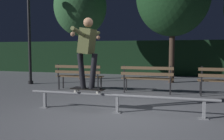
{
  "coord_description": "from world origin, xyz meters",
  "views": [
    {
      "loc": [
        1.28,
        -4.68,
        1.34
      ],
      "look_at": [
        -0.34,
        1.09,
        0.85
      ],
      "focal_mm": 38.89,
      "sensor_mm": 36.0,
      "label": 1
    }
  ],
  "objects_px": {
    "park_bench_leftmost": "(79,74)",
    "skateboarder": "(87,47)",
    "skateboard": "(87,89)",
    "tree_far_left": "(80,7)",
    "grind_rail": "(117,98)",
    "lamp_post_left": "(29,21)",
    "park_bench_left_center": "(147,76)"
  },
  "relations": [
    {
      "from": "park_bench_leftmost",
      "to": "tree_far_left",
      "type": "distance_m",
      "value": 4.1
    },
    {
      "from": "tree_far_left",
      "to": "lamp_post_left",
      "type": "height_order",
      "value": "tree_far_left"
    },
    {
      "from": "skateboard",
      "to": "park_bench_leftmost",
      "type": "distance_m",
      "value": 2.81
    },
    {
      "from": "grind_rail",
      "to": "lamp_post_left",
      "type": "distance_m",
      "value": 5.98
    },
    {
      "from": "grind_rail",
      "to": "tree_far_left",
      "type": "height_order",
      "value": "tree_far_left"
    },
    {
      "from": "grind_rail",
      "to": "skateboarder",
      "type": "relative_size",
      "value": 2.65
    },
    {
      "from": "grind_rail",
      "to": "skateboarder",
      "type": "height_order",
      "value": "skateboarder"
    },
    {
      "from": "tree_far_left",
      "to": "park_bench_left_center",
      "type": "bearing_deg",
      "value": -39.82
    },
    {
      "from": "skateboarder",
      "to": "lamp_post_left",
      "type": "relative_size",
      "value": 0.4
    },
    {
      "from": "skateboard",
      "to": "lamp_post_left",
      "type": "relative_size",
      "value": 0.2
    },
    {
      "from": "park_bench_left_center",
      "to": "lamp_post_left",
      "type": "bearing_deg",
      "value": 169.48
    },
    {
      "from": "park_bench_leftmost",
      "to": "skateboarder",
      "type": "bearing_deg",
      "value": -62.6
    },
    {
      "from": "skateboarder",
      "to": "park_bench_leftmost",
      "type": "height_order",
      "value": "skateboarder"
    },
    {
      "from": "grind_rail",
      "to": "skateboard",
      "type": "xyz_separation_m",
      "value": [
        -0.68,
        0.0,
        0.16
      ]
    },
    {
      "from": "lamp_post_left",
      "to": "tree_far_left",
      "type": "bearing_deg",
      "value": 55.69
    },
    {
      "from": "skateboard",
      "to": "lamp_post_left",
      "type": "xyz_separation_m",
      "value": [
        -3.76,
        3.38,
        2.0
      ]
    },
    {
      "from": "park_bench_left_center",
      "to": "tree_far_left",
      "type": "distance_m",
      "value": 5.22
    },
    {
      "from": "lamp_post_left",
      "to": "park_bench_left_center",
      "type": "bearing_deg",
      "value": -10.52
    },
    {
      "from": "grind_rail",
      "to": "skateboard",
      "type": "height_order",
      "value": "skateboard"
    },
    {
      "from": "grind_rail",
      "to": "tree_far_left",
      "type": "distance_m",
      "value": 6.85
    },
    {
      "from": "skateboard",
      "to": "tree_far_left",
      "type": "height_order",
      "value": "tree_far_left"
    },
    {
      "from": "skateboarder",
      "to": "park_bench_left_center",
      "type": "height_order",
      "value": "skateboarder"
    },
    {
      "from": "skateboard",
      "to": "skateboarder",
      "type": "bearing_deg",
      "value": -2.99
    },
    {
      "from": "grind_rail",
      "to": "skateboarder",
      "type": "distance_m",
      "value": 1.29
    },
    {
      "from": "skateboarder",
      "to": "park_bench_left_center",
      "type": "relative_size",
      "value": 0.97
    },
    {
      "from": "park_bench_leftmost",
      "to": "park_bench_left_center",
      "type": "bearing_deg",
      "value": 0.0
    },
    {
      "from": "lamp_post_left",
      "to": "park_bench_leftmost",
      "type": "bearing_deg",
      "value": -19.7
    },
    {
      "from": "park_bench_leftmost",
      "to": "tree_far_left",
      "type": "relative_size",
      "value": 0.35
    },
    {
      "from": "park_bench_leftmost",
      "to": "tree_far_left",
      "type": "height_order",
      "value": "tree_far_left"
    },
    {
      "from": "park_bench_leftmost",
      "to": "lamp_post_left",
      "type": "xyz_separation_m",
      "value": [
        -2.46,
        0.88,
        1.94
      ]
    },
    {
      "from": "grind_rail",
      "to": "lamp_post_left",
      "type": "bearing_deg",
      "value": 142.72
    },
    {
      "from": "park_bench_leftmost",
      "to": "park_bench_left_center",
      "type": "relative_size",
      "value": 1.0
    }
  ]
}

